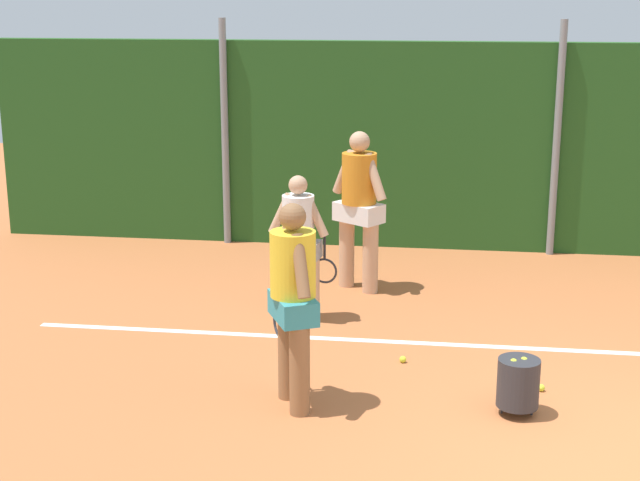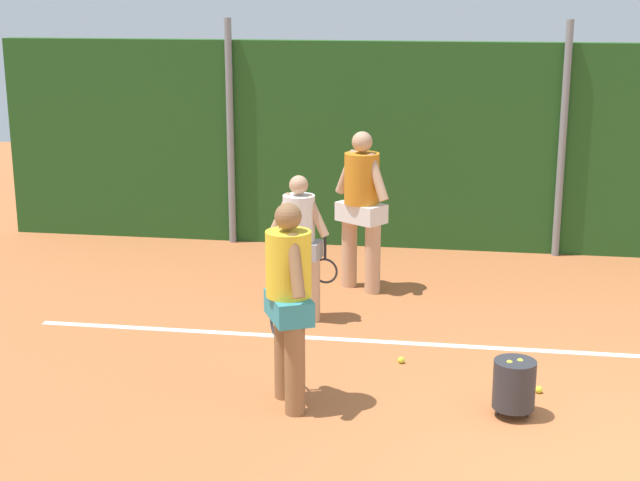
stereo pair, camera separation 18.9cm
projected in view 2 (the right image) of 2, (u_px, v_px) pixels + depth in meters
name	position (u px, v px, depth m)	size (l,w,h in m)	color
ground_plane	(592.00, 378.00, 8.85)	(24.72, 24.72, 0.00)	#B76638
hedge_fence_backdrop	(561.00, 150.00, 12.73)	(15.67, 0.25, 2.84)	#23511E
fence_post_left	(230.00, 133.00, 13.20)	(0.10, 0.10, 3.15)	gray
fence_post_center	(562.00, 141.00, 12.52)	(0.10, 0.10, 3.15)	gray
court_baseline_paint	(584.00, 353.00, 9.44)	(11.45, 0.10, 0.01)	white
player_foreground_near	(289.00, 294.00, 8.02)	(0.51, 0.73, 1.81)	#8C603D
player_midcourt	(299.00, 240.00, 10.19)	(0.76, 0.35, 1.61)	tan
player_backcourt_far	(361.00, 202.00, 11.19)	(0.69, 0.59, 1.92)	tan
ball_hopper	(514.00, 384.00, 7.99)	(0.36, 0.36, 0.51)	#2D2D33
tennis_ball_0	(401.00, 360.00, 9.19)	(0.07, 0.07, 0.07)	#CCDB33
tennis_ball_4	(348.00, 271.00, 12.07)	(0.07, 0.07, 0.07)	#CCDB33
tennis_ball_6	(539.00, 390.00, 8.51)	(0.07, 0.07, 0.07)	#CCDB33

